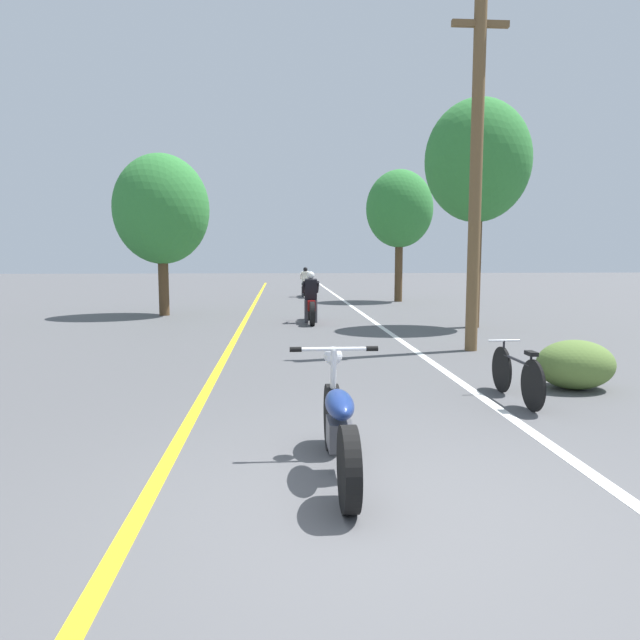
# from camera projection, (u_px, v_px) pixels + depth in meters

# --- Properties ---
(ground_plane) EXTENTS (120.00, 120.00, 0.00)m
(ground_plane) POSITION_uv_depth(u_px,v_px,m) (369.00, 508.00, 4.27)
(ground_plane) COLOR #515154
(lane_stripe_center) EXTENTS (0.14, 48.00, 0.01)m
(lane_stripe_center) POSITION_uv_depth(u_px,v_px,m) (245.00, 321.00, 16.69)
(lane_stripe_center) COLOR yellow
(lane_stripe_center) RESTS_ON ground
(lane_stripe_edge) EXTENTS (0.14, 48.00, 0.01)m
(lane_stripe_edge) POSITION_uv_depth(u_px,v_px,m) (371.00, 320.00, 16.94)
(lane_stripe_edge) COLOR white
(lane_stripe_edge) RESTS_ON ground
(utility_pole) EXTENTS (1.10, 0.24, 6.83)m
(utility_pole) POSITION_uv_depth(u_px,v_px,m) (476.00, 172.00, 11.02)
(utility_pole) COLOR brown
(utility_pole) RESTS_ON ground
(roadside_tree_right_near) EXTENTS (2.73, 2.46, 5.90)m
(roadside_tree_right_near) POSITION_uv_depth(u_px,v_px,m) (478.00, 162.00, 14.68)
(roadside_tree_right_near) COLOR #513A23
(roadside_tree_right_near) RESTS_ON ground
(roadside_tree_right_far) EXTENTS (2.76, 2.48, 5.41)m
(roadside_tree_right_far) POSITION_uv_depth(u_px,v_px,m) (400.00, 209.00, 23.40)
(roadside_tree_right_far) COLOR #513A23
(roadside_tree_right_far) RESTS_ON ground
(roadside_tree_left) EXTENTS (2.98, 2.68, 5.06)m
(roadside_tree_left) POSITION_uv_depth(u_px,v_px,m) (161.00, 210.00, 17.84)
(roadside_tree_left) COLOR #513A23
(roadside_tree_left) RESTS_ON ground
(roadside_bush) EXTENTS (1.10, 0.88, 0.70)m
(roadside_bush) POSITION_uv_depth(u_px,v_px,m) (575.00, 365.00, 8.07)
(roadside_bush) COLOR #5B7A38
(roadside_bush) RESTS_ON ground
(motorcycle_foreground) EXTENTS (0.82, 2.01, 1.04)m
(motorcycle_foreground) POSITION_uv_depth(u_px,v_px,m) (339.00, 426.00, 4.88)
(motorcycle_foreground) COLOR black
(motorcycle_foreground) RESTS_ON ground
(motorcycle_rider_lead) EXTENTS (0.50, 2.13, 1.45)m
(motorcycle_rider_lead) POSITION_uv_depth(u_px,v_px,m) (311.00, 304.00, 16.14)
(motorcycle_rider_lead) COLOR black
(motorcycle_rider_lead) RESTS_ON ground
(motorcycle_rider_far) EXTENTS (0.50, 2.19, 1.38)m
(motorcycle_rider_far) POSITION_uv_depth(u_px,v_px,m) (305.00, 286.00, 26.43)
(motorcycle_rider_far) COLOR black
(motorcycle_rider_far) RESTS_ON ground
(bicycle_parked) EXTENTS (0.44, 1.62, 0.74)m
(bicycle_parked) POSITION_uv_depth(u_px,v_px,m) (517.00, 375.00, 7.38)
(bicycle_parked) COLOR black
(bicycle_parked) RESTS_ON ground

